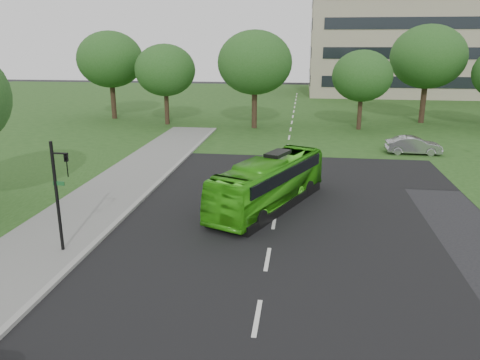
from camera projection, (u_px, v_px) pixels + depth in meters
The scene contains 11 objects.
ground at pixel (271, 239), 19.76m from camera, with size 160.00×160.00×0.00m, color black.
street_surfaces at pixel (285, 136), 41.43m from camera, with size 120.00×120.00×0.15m.
office_building at pixel (443, 12), 72.27m from camera, with size 40.10×20.10×25.00m.
tree_park_a at pixel (165, 70), 45.76m from camera, with size 5.91×5.91×7.86m.
tree_park_b at pixel (255, 63), 43.48m from camera, with size 6.95×6.95×9.11m.
tree_park_c at pixel (362, 76), 43.07m from camera, with size 5.53×5.53×7.34m.
tree_park_d at pixel (428, 57), 46.25m from camera, with size 7.34×7.34×9.71m.
tree_park_f at pixel (110, 59), 49.05m from camera, with size 6.86×6.86×9.16m.
bus at pixel (269, 183), 23.30m from camera, with size 2.08×8.90×2.48m, color green.
sedan at pixel (413, 145), 34.53m from camera, with size 1.38×3.97×1.31m, color #9A9A9E.
traffic_light at pixel (60, 189), 17.67m from camera, with size 0.72×0.21×4.48m.
Camera 1 is at (1.14, -18.26, 7.98)m, focal length 35.00 mm.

